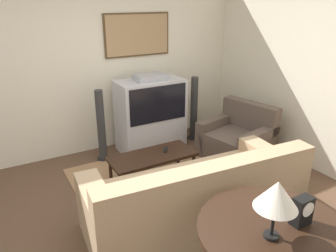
% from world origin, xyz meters
% --- Properties ---
extents(ground_plane, '(12.00, 12.00, 0.00)m').
position_xyz_m(ground_plane, '(0.00, 0.00, 0.00)').
color(ground_plane, brown).
extents(wall_back, '(12.00, 0.10, 2.70)m').
position_xyz_m(wall_back, '(0.01, 2.13, 1.36)').
color(wall_back, beige).
rests_on(wall_back, ground_plane).
extents(wall_right, '(0.06, 12.00, 2.70)m').
position_xyz_m(wall_right, '(2.63, 0.00, 1.35)').
color(wall_right, beige).
rests_on(wall_right, ground_plane).
extents(area_rug, '(1.94, 1.89, 0.01)m').
position_xyz_m(area_rug, '(0.43, 0.69, 0.01)').
color(area_rug, '#99704C').
rests_on(area_rug, ground_plane).
extents(tv, '(1.03, 0.55, 1.22)m').
position_xyz_m(tv, '(0.90, 1.69, 0.58)').
color(tv, '#B7B7BC').
rests_on(tv, ground_plane).
extents(couch, '(2.36, 1.11, 0.86)m').
position_xyz_m(couch, '(0.45, -0.26, 0.32)').
color(couch, tan).
rests_on(couch, ground_plane).
extents(armchair, '(1.00, 1.08, 0.82)m').
position_xyz_m(armchair, '(1.90, 0.75, 0.28)').
color(armchair, brown).
rests_on(armchair, ground_plane).
extents(coffee_table, '(1.12, 0.49, 0.40)m').
position_xyz_m(coffee_table, '(0.44, 0.73, 0.36)').
color(coffee_table, black).
rests_on(coffee_table, ground_plane).
extents(console_table, '(1.14, 1.14, 0.73)m').
position_xyz_m(console_table, '(0.38, -1.37, 0.66)').
color(console_table, black).
rests_on(console_table, ground_plane).
extents(table_lamp, '(0.30, 0.30, 0.45)m').
position_xyz_m(table_lamp, '(0.28, -1.42, 1.07)').
color(table_lamp, black).
rests_on(table_lamp, console_table).
extents(mantel_clock, '(0.15, 0.10, 0.22)m').
position_xyz_m(mantel_clock, '(0.58, -1.42, 0.84)').
color(mantel_clock, black).
rests_on(mantel_clock, console_table).
extents(remote, '(0.12, 0.16, 0.02)m').
position_xyz_m(remote, '(0.66, 0.77, 0.41)').
color(remote, black).
rests_on(remote, coffee_table).
extents(speaker_tower_left, '(0.20, 0.20, 1.08)m').
position_xyz_m(speaker_tower_left, '(0.09, 1.68, 0.51)').
color(speaker_tower_left, black).
rests_on(speaker_tower_left, ground_plane).
extents(speaker_tower_right, '(0.20, 0.20, 1.08)m').
position_xyz_m(speaker_tower_right, '(1.71, 1.68, 0.51)').
color(speaker_tower_right, black).
rests_on(speaker_tower_right, ground_plane).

